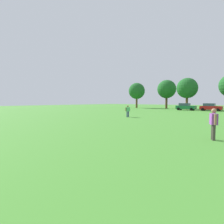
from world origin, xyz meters
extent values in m
plane|color=#42842D|center=(0.00, 30.00, 0.00)|extent=(160.00, 160.00, 0.00)
cylinder|color=#3F3833|center=(7.43, 13.44, 0.43)|extent=(0.16, 0.16, 0.85)
cylinder|color=#3F3833|center=(7.53, 13.21, 0.43)|extent=(0.16, 0.16, 0.85)
cube|color=purple|center=(7.48, 13.32, 1.16)|extent=(0.51, 0.65, 0.61)
cylinder|color=#936B4C|center=(7.34, 13.65, 1.18)|extent=(0.12, 0.12, 0.57)
cylinder|color=#936B4C|center=(7.61, 13.00, 1.18)|extent=(0.12, 0.12, 0.57)
sphere|color=#936B4C|center=(7.48, 13.32, 1.61)|extent=(0.27, 0.27, 0.27)
cylinder|color=navy|center=(-4.27, 21.98, 0.39)|extent=(0.15, 0.15, 0.77)
cylinder|color=navy|center=(-4.20, 22.20, 0.39)|extent=(0.15, 0.15, 0.77)
cube|color=#4CB266|center=(-4.24, 22.09, 1.05)|extent=(0.44, 0.58, 0.55)
cylinder|color=brown|center=(-4.34, 21.79, 1.07)|extent=(0.11, 0.11, 0.52)
cylinder|color=brown|center=(-4.13, 22.39, 1.07)|extent=(0.11, 0.11, 0.52)
sphere|color=brown|center=(-4.24, 22.09, 1.46)|extent=(0.24, 0.24, 0.24)
cube|color=#196B38|center=(-3.80, 45.62, 0.70)|extent=(4.30, 1.80, 0.76)
cube|color=#334756|center=(-4.14, 45.62, 1.38)|extent=(2.24, 1.58, 0.60)
cylinder|color=black|center=(-2.33, 46.52, 0.32)|extent=(0.64, 0.22, 0.64)
cylinder|color=black|center=(-2.33, 44.72, 0.32)|extent=(0.64, 0.22, 0.64)
cylinder|color=black|center=(-5.26, 46.52, 0.32)|extent=(0.64, 0.22, 0.64)
cylinder|color=black|center=(-5.26, 44.72, 0.32)|extent=(0.64, 0.22, 0.64)
cube|color=red|center=(1.37, 46.04, 0.70)|extent=(4.30, 1.80, 0.76)
cube|color=#334756|center=(1.02, 46.04, 1.38)|extent=(2.24, 1.58, 0.60)
cylinder|color=black|center=(2.83, 46.94, 0.32)|extent=(0.64, 0.22, 0.64)
cylinder|color=black|center=(2.83, 45.14, 0.32)|extent=(0.64, 0.22, 0.64)
cylinder|color=black|center=(-0.10, 46.94, 0.32)|extent=(0.64, 0.22, 0.64)
cylinder|color=black|center=(-0.10, 45.14, 0.32)|extent=(0.64, 0.22, 0.64)
cylinder|color=brown|center=(-20.49, 50.71, 1.61)|extent=(0.59, 0.59, 3.22)
sphere|color=#1E5B23|center=(-20.49, 50.71, 5.38)|extent=(5.09, 5.09, 5.09)
cylinder|color=brown|center=(-11.66, 53.03, 1.71)|extent=(0.63, 0.63, 3.41)
sphere|color=#1E5B23|center=(-11.66, 53.03, 5.70)|extent=(5.39, 5.39, 5.39)
cylinder|color=brown|center=(-4.91, 49.85, 1.65)|extent=(0.61, 0.61, 3.30)
sphere|color=#1E5B23|center=(-4.91, 49.85, 5.51)|extent=(5.20, 5.20, 5.20)
camera|label=1|loc=(9.33, 2.32, 2.14)|focal=28.43mm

